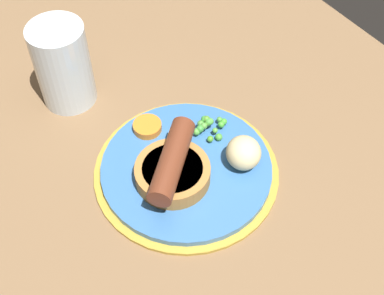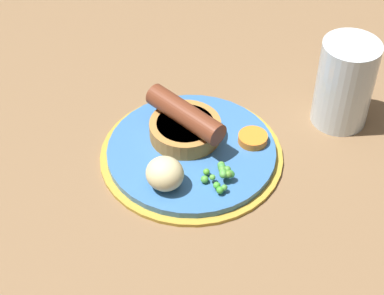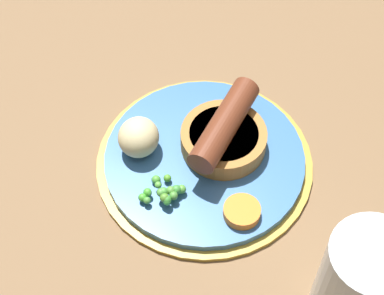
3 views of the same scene
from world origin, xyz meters
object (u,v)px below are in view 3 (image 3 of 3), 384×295
pea_pile (165,193)px  potato_chunk_1 (139,137)px  dinner_plate (204,161)px  sausage_pudding (224,134)px  drinking_glass (360,286)px  carrot_slice_1 (246,210)px

pea_pile → potato_chunk_1: (6.89, 0.48, 1.05)cm
dinner_plate → sausage_pudding: sausage_pudding is taller
sausage_pudding → potato_chunk_1: (2.91, 8.55, 0.01)cm
drinking_glass → pea_pile: bearing=34.3°
sausage_pudding → pea_pile: (-3.97, 8.06, -1.04)cm
dinner_plate → sausage_pudding: (0.63, -2.43, 2.86)cm
sausage_pudding → pea_pile: sausage_pudding is taller
dinner_plate → drinking_glass: size_ratio=1.92×
pea_pile → carrot_slice_1: 8.30cm
potato_chunk_1 → carrot_slice_1: (-11.48, -7.38, -1.50)cm
potato_chunk_1 → drinking_glass: bearing=-153.1°
pea_pile → carrot_slice_1: (-4.60, -6.90, -0.45)cm
potato_chunk_1 → pea_pile: bearing=-176.0°
carrot_slice_1 → drinking_glass: size_ratio=0.31×
pea_pile → sausage_pudding: bearing=-63.8°
pea_pile → potato_chunk_1: size_ratio=1.07×
sausage_pudding → carrot_slice_1: 8.77cm
dinner_plate → pea_pile: (-3.34, 5.64, 1.82)cm
sausage_pudding → potato_chunk_1: sausage_pudding is taller
dinner_plate → pea_pile: 6.80cm
potato_chunk_1 → carrot_slice_1: size_ratio=1.22×
pea_pile → drinking_glass: drinking_glass is taller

